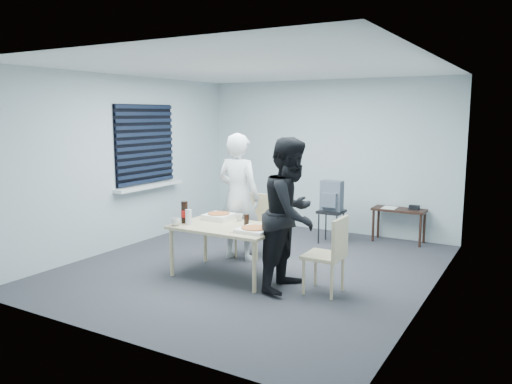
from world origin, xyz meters
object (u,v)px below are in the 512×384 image
Objects in this scene: mug_b at (239,217)px; mug_a at (176,222)px; dining_table at (227,230)px; person_white at (239,197)px; side_table at (399,214)px; backpack at (331,196)px; soda_bottle at (185,213)px; chair_right at (331,250)px; chair_far at (255,220)px; person_black at (291,214)px; stool at (331,217)px.

mug_a is at bearing -129.89° from mug_b.
dining_table is 0.65m from mug_a.
dining_table is 0.75× the size of person_white.
side_table is at bearing 57.06° from mug_a.
backpack is 1.67× the size of soda_bottle.
chair_right is at bearing -91.50° from side_table.
person_white is at bearing 74.22° from mug_a.
dining_table is at bearing -101.50° from backpack.
person_white is at bearing -108.48° from chair_far.
dining_table is 2.24m from backpack.
backpack is (0.79, 1.47, -0.13)m from person_white.
backpack is (-0.84, 2.12, 0.24)m from chair_right.
person_white is 1.00× the size of person_black.
backpack reaches higher than dining_table.
soda_bottle reaches higher than mug_b.
stool is 2.74m from mug_a.
chair_far is 0.50× the size of person_black.
chair_right reaches higher than mug_b.
side_table is at bearing -11.25° from person_black.
side_table is (0.55, 2.77, -0.42)m from person_black.
mug_a is 0.20m from soda_bottle.
backpack is at bearing -90.00° from stool.
person_white is 1.07m from mug_a.
mug_b is at bearing -104.36° from backpack.
mug_a is (-1.92, -0.37, 0.18)m from chair_right.
backpack reaches higher than chair_right.
dining_table is at bearing -80.13° from chair_far.
chair_far is at bearing 102.68° from mug_b.
chair_right is 1.09× the size of side_table.
mug_a is (-0.56, -0.32, 0.11)m from dining_table.
chair_right is 0.50× the size of person_black.
soda_bottle is (-0.54, -0.46, 0.09)m from mug_b.
mug_a is (-1.08, -2.49, -0.06)m from backpack.
chair_right is at bearing 5.44° from soda_bottle.
dining_table is 3.11m from side_table.
chair_right is 2.30m from backpack.
dining_table is 0.94m from person_black.
mug_b is at bearing 50.11° from mug_a.
mug_b is at bearing 40.32° from soda_bottle.
person_black reaches higher than chair_far.
soda_bottle is at bearing -113.10° from backpack.
side_table is (0.07, 2.71, -0.05)m from chair_right.
person_white is (-0.27, 0.70, 0.30)m from dining_table.
mug_b is (-1.46, -2.44, 0.23)m from side_table.
backpack is (0.52, 2.17, 0.17)m from dining_table.
chair_right reaches higher than side_table.
stool is at bearing -147.69° from side_table.
chair_far is at bearing 99.87° from dining_table.
dining_table is 4.73× the size of soda_bottle.
chair_far is at bearing -132.27° from side_table.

